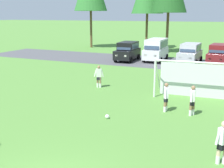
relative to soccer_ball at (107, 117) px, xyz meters
name	(u,v)px	position (x,y,z in m)	size (l,w,h in m)	color
ground_plane	(166,86)	(1.08, 8.09, -0.11)	(400.00, 400.00, 0.00)	#518438
parking_lot_strip	(190,64)	(1.08, 18.84, -0.11)	(52.00, 8.40, 0.01)	#4C4C51
soccer_ball	(107,117)	(0.00, 0.00, 0.00)	(0.22, 0.22, 0.22)	white
soccer_goal	(215,80)	(4.69, 5.93, 1.18)	(7.53, 2.42, 2.57)	white
player_striker_near	(223,143)	(5.74, -2.50, 0.71)	(0.53, 0.62, 1.64)	beige
player_midfield_center	(192,101)	(3.91, 2.32, 0.71)	(0.27, 0.74, 1.64)	#936B4C
player_defender_far	(166,97)	(2.47, 2.35, 0.71)	(0.34, 0.75, 1.64)	#936B4C
player_winger_left	(99,77)	(-3.35, 5.66, 0.71)	(0.73, 0.38, 1.64)	#936B4C
parked_car_slot_far_left	(128,51)	(-6.05, 18.37, 1.00)	(2.31, 4.69, 2.16)	black
parked_car_slot_left	(156,49)	(-3.01, 19.65, 1.23)	(2.30, 4.85, 2.52)	silver
parked_car_slot_center_left	(190,53)	(0.89, 19.57, 1.00)	(2.29, 4.68, 2.16)	#B2B2BC
parked_car_slot_center	(219,54)	(3.87, 19.95, 1.00)	(2.40, 4.73, 2.16)	maroon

